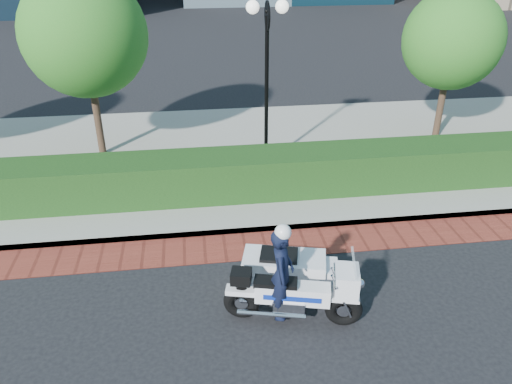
{
  "coord_description": "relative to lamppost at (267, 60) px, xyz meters",
  "views": [
    {
      "loc": [
        -0.93,
        -7.05,
        5.84
      ],
      "look_at": [
        0.29,
        1.99,
        1.0
      ],
      "focal_mm": 35.0,
      "sensor_mm": 36.0,
      "label": 1
    }
  ],
  "objects": [
    {
      "name": "hedge_main",
      "position": [
        -1.0,
        -1.6,
        -2.31
      ],
      "size": [
        18.0,
        1.2,
        1.0
      ],
      "primitive_type": "cube",
      "color": "black",
      "rests_on": "sidewalk"
    },
    {
      "name": "police_motorcycle",
      "position": [
        -0.49,
        -5.64,
        -2.32
      ],
      "size": [
        2.28,
        1.91,
        1.87
      ],
      "rotation": [
        0.0,
        0.0,
        -0.24
      ],
      "color": "black",
      "rests_on": "ground"
    },
    {
      "name": "sidewalk",
      "position": [
        -1.0,
        0.8,
        -2.88
      ],
      "size": [
        60.0,
        8.0,
        0.15
      ],
      "primitive_type": "cube",
      "color": "gray",
      "rests_on": "ground"
    },
    {
      "name": "lamppost",
      "position": [
        0.0,
        0.0,
        0.0
      ],
      "size": [
        1.02,
        0.7,
        4.21
      ],
      "color": "black",
      "rests_on": "sidewalk"
    },
    {
      "name": "tree_b",
      "position": [
        -4.5,
        1.3,
        0.48
      ],
      "size": [
        3.2,
        3.2,
        4.89
      ],
      "color": "#332319",
      "rests_on": "sidewalk"
    },
    {
      "name": "ground",
      "position": [
        -1.0,
        -5.2,
        -2.96
      ],
      "size": [
        120.0,
        120.0,
        0.0
      ],
      "primitive_type": "plane",
      "color": "black",
      "rests_on": "ground"
    },
    {
      "name": "tree_c",
      "position": [
        5.5,
        1.3,
        0.09
      ],
      "size": [
        2.8,
        2.8,
        4.3
      ],
      "color": "#332319",
      "rests_on": "sidewalk"
    },
    {
      "name": "brick_strip",
      "position": [
        -1.0,
        -3.7,
        -2.95
      ],
      "size": [
        60.0,
        1.0,
        0.01
      ],
      "primitive_type": "cube",
      "color": "maroon",
      "rests_on": "ground"
    }
  ]
}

